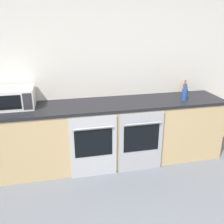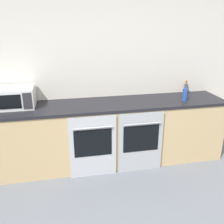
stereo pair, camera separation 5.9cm
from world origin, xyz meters
name	(u,v)px [view 2 (the right image)]	position (x,y,z in m)	size (l,w,h in m)	color
wall_back	(107,70)	(0.00, 2.40, 1.30)	(10.00, 0.06, 2.60)	silver
counter_back	(112,132)	(0.00, 2.05, 0.46)	(3.26, 0.67, 0.91)	tan
oven_left	(93,147)	(-0.32, 1.71, 0.44)	(0.62, 0.06, 0.86)	#B7BABF
oven_right	(141,142)	(0.33, 1.71, 0.44)	(0.62, 0.06, 0.86)	#A8AAAF
microwave	(15,97)	(-1.28, 2.14, 1.04)	(0.50, 0.40, 0.26)	silver
bottle_blue	(185,94)	(1.04, 1.94, 1.01)	(0.08, 0.08, 0.25)	#234793
bottle_amber	(186,88)	(1.23, 2.30, 0.99)	(0.06, 0.06, 0.20)	#8C5114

